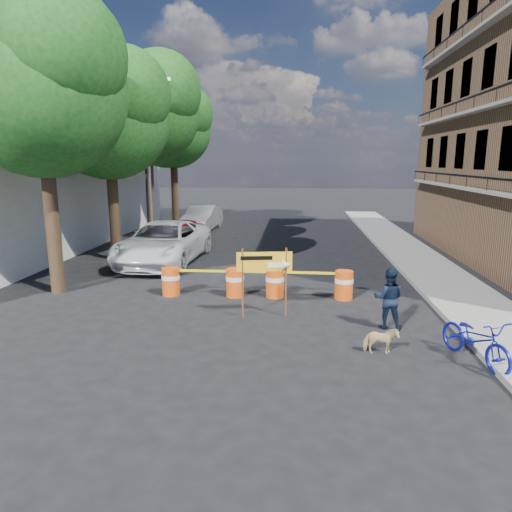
% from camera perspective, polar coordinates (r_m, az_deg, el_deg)
% --- Properties ---
extents(ground, '(120.00, 120.00, 0.00)m').
position_cam_1_polar(ground, '(12.60, 0.47, -7.89)').
color(ground, black).
rests_on(ground, ground).
extents(sidewalk_east, '(2.40, 40.00, 0.15)m').
position_cam_1_polar(sidewalk_east, '(19.05, 20.92, -1.61)').
color(sidewalk_east, gray).
rests_on(sidewalk_east, ground).
extents(white_building, '(8.00, 22.00, 6.00)m').
position_cam_1_polar(white_building, '(25.91, -27.82, 7.74)').
color(white_building, silver).
rests_on(white_building, ground).
extents(tree_near, '(5.46, 5.20, 9.15)m').
position_cam_1_polar(tree_near, '(15.94, -25.17, 18.38)').
color(tree_near, '#332316').
rests_on(tree_near, ground).
extents(tree_mid_a, '(5.25, 5.00, 8.68)m').
position_cam_1_polar(tree_mid_a, '(20.40, -17.85, 16.24)').
color(tree_mid_a, '#332316').
rests_on(tree_mid_a, ground).
extents(tree_mid_b, '(5.67, 5.40, 9.62)m').
position_cam_1_polar(tree_mid_b, '(25.14, -13.40, 17.17)').
color(tree_mid_b, '#332316').
rests_on(tree_mid_b, ground).
extents(tree_far, '(5.04, 4.80, 8.84)m').
position_cam_1_polar(tree_far, '(29.89, -10.28, 15.45)').
color(tree_far, '#332316').
rests_on(tree_far, ground).
extents(streetlamp, '(1.25, 0.18, 8.00)m').
position_cam_1_polar(streetlamp, '(22.40, -13.15, 11.87)').
color(streetlamp, gray).
rests_on(streetlamp, ground).
extents(barrel_far_left, '(0.58, 0.58, 0.90)m').
position_cam_1_polar(barrel_far_left, '(14.89, -10.61, -3.07)').
color(barrel_far_left, '#CF4C0C').
rests_on(barrel_far_left, ground).
extents(barrel_mid_left, '(0.58, 0.58, 0.90)m').
position_cam_1_polar(barrel_mid_left, '(14.51, -2.64, -3.27)').
color(barrel_mid_left, '#CF4C0C').
rests_on(barrel_mid_left, ground).
extents(barrel_mid_right, '(0.58, 0.58, 0.90)m').
position_cam_1_polar(barrel_mid_right, '(14.43, 2.38, -3.35)').
color(barrel_mid_right, '#CF4C0C').
rests_on(barrel_mid_right, ground).
extents(barrel_far_right, '(0.58, 0.58, 0.90)m').
position_cam_1_polar(barrel_far_right, '(14.48, 10.93, -3.51)').
color(barrel_far_right, '#CF4C0C').
rests_on(barrel_far_right, ground).
extents(detour_sign, '(1.50, 0.36, 1.95)m').
position_cam_1_polar(detour_sign, '(12.39, 2.00, -1.33)').
color(detour_sign, '#592D19').
rests_on(detour_sign, ground).
extents(pedestrian, '(0.87, 0.73, 1.58)m').
position_cam_1_polar(pedestrian, '(12.22, 16.23, -5.12)').
color(pedestrian, black).
rests_on(pedestrian, ground).
extents(bicycle, '(1.03, 1.23, 1.99)m').
position_cam_1_polar(bicycle, '(10.78, 25.98, -7.00)').
color(bicycle, '#121894').
rests_on(bicycle, ground).
extents(dog, '(0.76, 0.36, 0.63)m').
position_cam_1_polar(dog, '(10.72, 15.33, -10.16)').
color(dog, '#D9BC7C').
rests_on(dog, ground).
extents(suv_white, '(3.19, 6.33, 1.72)m').
position_cam_1_polar(suv_white, '(19.60, -11.48, 1.65)').
color(suv_white, white).
rests_on(suv_white, ground).
extents(sedan_red, '(2.23, 4.34, 1.42)m').
position_cam_1_polar(sedan_red, '(22.81, -9.64, 2.75)').
color(sedan_red, maroon).
rests_on(sedan_red, ground).
extents(sedan_silver, '(1.91, 4.74, 1.53)m').
position_cam_1_polar(sedan_silver, '(28.37, -6.74, 4.72)').
color(sedan_silver, '#A0A3A7').
rests_on(sedan_silver, ground).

